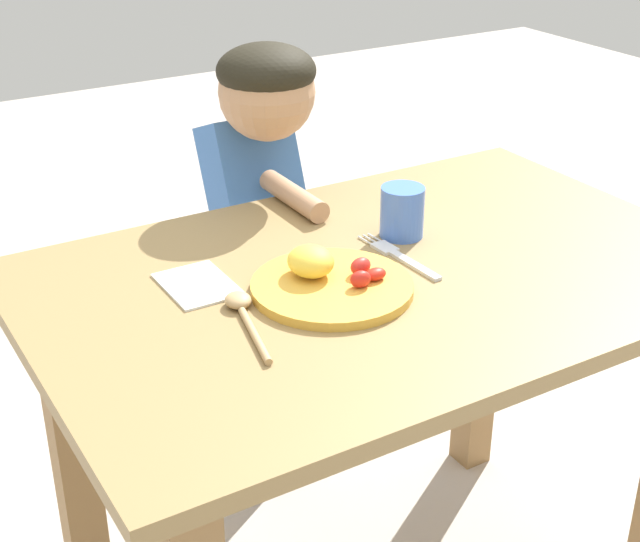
% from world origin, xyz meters
% --- Properties ---
extents(dining_table, '(1.15, 0.75, 0.75)m').
position_xyz_m(dining_table, '(0.00, 0.00, 0.60)').
color(dining_table, olive).
rests_on(dining_table, ground_plane).
extents(plate, '(0.26, 0.26, 0.06)m').
position_xyz_m(plate, '(-0.11, -0.01, 0.77)').
color(plate, gold).
rests_on(plate, dining_table).
extents(fork, '(0.03, 0.21, 0.01)m').
position_xyz_m(fork, '(0.05, 0.02, 0.76)').
color(fork, silver).
rests_on(fork, dining_table).
extents(spoon, '(0.07, 0.20, 0.02)m').
position_xyz_m(spoon, '(-0.26, -0.02, 0.76)').
color(spoon, tan).
rests_on(spoon, dining_table).
extents(drinking_cup, '(0.08, 0.08, 0.09)m').
position_xyz_m(drinking_cup, '(0.11, 0.10, 0.80)').
color(drinking_cup, '#4574E1').
rests_on(drinking_cup, dining_table).
extents(person, '(0.19, 0.37, 1.04)m').
position_xyz_m(person, '(0.01, 0.47, 0.63)').
color(person, '#4D5266').
rests_on(person, ground_plane).
extents(napkin, '(0.10, 0.14, 0.00)m').
position_xyz_m(napkin, '(-0.28, 0.10, 0.76)').
color(napkin, white).
rests_on(napkin, dining_table).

